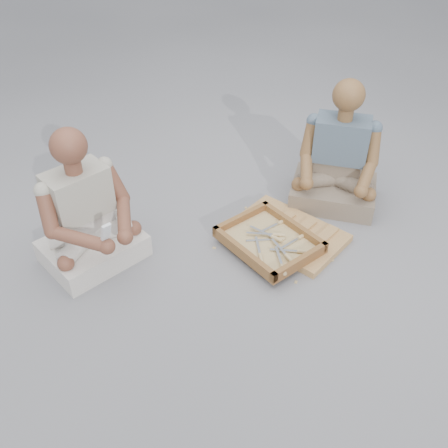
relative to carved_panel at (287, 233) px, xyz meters
The scene contains 24 objects.
ground 0.55m from the carved_panel, 102.76° to the right, with size 60.00×60.00×0.00m, color gray.
carved_panel is the anchor object (origin of this frame).
tool_tray 0.18m from the carved_panel, 104.16° to the right, with size 0.63×0.57×0.07m.
chisel_0 0.37m from the carved_panel, 70.67° to the right, with size 0.15×0.19×0.02m.
chisel_1 0.15m from the carved_panel, 97.86° to the right, with size 0.19×0.14×0.02m.
chisel_2 0.13m from the carved_panel, 30.53° to the right, with size 0.09×0.21×0.02m.
chisel_3 0.14m from the carved_panel, 103.25° to the right, with size 0.21×0.11×0.02m.
chisel_4 0.29m from the carved_panel, 66.91° to the right, with size 0.19×0.14×0.02m.
chisel_5 0.16m from the carved_panel, 99.98° to the right, with size 0.22×0.05×0.02m.
chisel_6 0.32m from the carved_panel, 94.31° to the right, with size 0.14×0.19×0.02m.
chisel_7 0.08m from the carved_panel, behind, with size 0.11×0.21×0.02m.
chisel_8 0.24m from the carved_panel, 50.08° to the right, with size 0.21×0.11×0.02m.
wood_chip_0 0.22m from the carved_panel, 162.77° to the left, with size 0.02×0.01×0.00m, color #D3BC7C.
wood_chip_1 0.25m from the carved_panel, 13.88° to the left, with size 0.02×0.01×0.00m, color #D3BC7C.
wood_chip_2 0.39m from the carved_panel, 58.90° to the right, with size 0.02×0.01×0.00m, color #D3BC7C.
wood_chip_3 0.31m from the carved_panel, 12.96° to the right, with size 0.02×0.01×0.00m, color #D3BC7C.
wood_chip_4 0.37m from the carved_panel, 160.26° to the left, with size 0.02×0.01×0.00m, color #D3BC7C.
wood_chip_5 0.19m from the carved_panel, 86.82° to the left, with size 0.02×0.01×0.00m, color #D3BC7C.
wood_chip_6 0.20m from the carved_panel, 132.41° to the right, with size 0.02×0.01×0.00m, color #D3BC7C.
wood_chip_7 0.25m from the carved_panel, 25.89° to the right, with size 0.02×0.01×0.00m, color #D3BC7C.
wood_chip_8 0.45m from the carved_panel, 135.72° to the right, with size 0.02×0.01×0.00m, color #D3BC7C.
craftsman 1.15m from the carved_panel, 140.57° to the right, with size 0.59×0.60×0.79m.
companion 0.55m from the carved_panel, 78.44° to the left, with size 0.60×0.53×0.81m.
mobile_phone 1.10m from the carved_panel, 125.36° to the right, with size 0.06×0.06×0.11m.
Camera 1 is at (0.93, -1.63, 1.89)m, focal length 40.00 mm.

